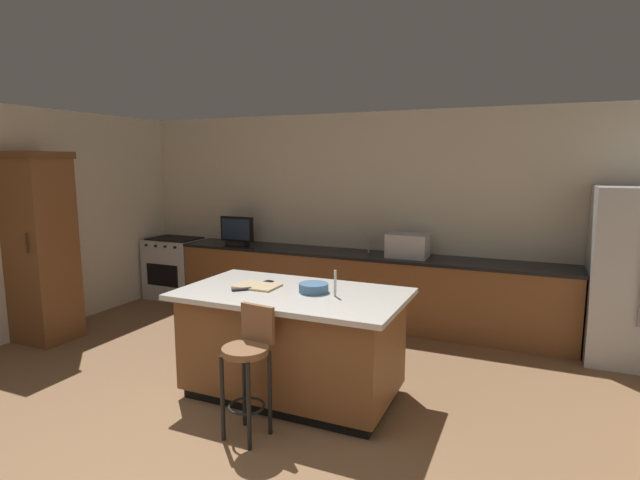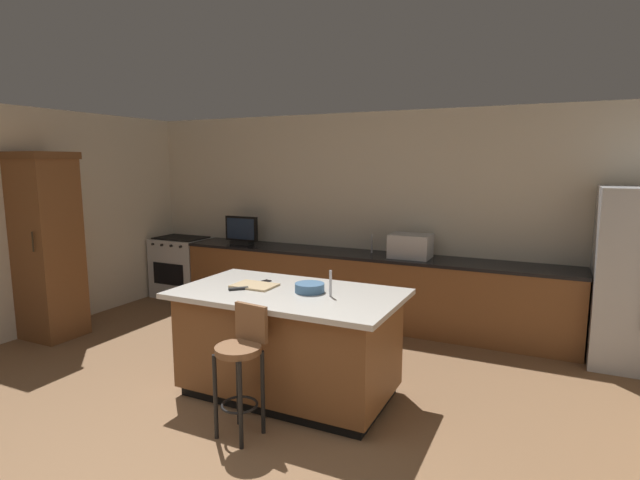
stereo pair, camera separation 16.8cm
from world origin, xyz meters
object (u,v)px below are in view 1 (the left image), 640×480
(tv_monitor, at_px, (237,232))
(tv_remote, at_px, (242,289))
(kitchen_island, at_px, (292,342))
(range_oven, at_px, (176,268))
(cabinet_tower, at_px, (40,244))
(fruit_bowl, at_px, (314,288))
(bar_stool_center, at_px, (249,360))
(microwave, at_px, (408,245))
(cell_phone, at_px, (266,282))
(cutting_board, at_px, (257,286))
(refrigerator, at_px, (639,276))

(tv_monitor, bearing_deg, tv_remote, -56.02)
(kitchen_island, relative_size, tv_monitor, 3.81)
(range_oven, bearing_deg, cabinet_tower, -94.78)
(cabinet_tower, xyz_separation_m, fruit_bowl, (3.42, -0.05, -0.14))
(cabinet_tower, bearing_deg, fruit_bowl, -0.92)
(kitchen_island, bearing_deg, bar_stool_center, -89.66)
(cabinet_tower, distance_m, fruit_bowl, 3.42)
(tv_monitor, relative_size, fruit_bowl, 2.01)
(kitchen_island, height_order, microwave, microwave)
(bar_stool_center, relative_size, fruit_bowl, 3.89)
(cabinet_tower, xyz_separation_m, tv_remote, (2.83, -0.25, -0.17))
(cell_phone, relative_size, cutting_board, 0.40)
(cutting_board, bearing_deg, fruit_bowl, 4.33)
(cabinet_tower, bearing_deg, cutting_board, -1.88)
(kitchen_island, bearing_deg, tv_remote, -160.53)
(microwave, bearing_deg, cutting_board, -110.90)
(refrigerator, bearing_deg, microwave, 177.86)
(tv_monitor, xyz_separation_m, cell_phone, (1.56, -1.92, -0.14))
(kitchen_island, relative_size, fruit_bowl, 7.65)
(cabinet_tower, relative_size, tv_remote, 12.60)
(range_oven, height_order, cell_phone, cell_phone)
(tv_remote, relative_size, cutting_board, 0.45)
(tv_monitor, relative_size, cutting_board, 1.35)
(refrigerator, bearing_deg, bar_stool_center, -135.60)
(cell_phone, height_order, tv_remote, tv_remote)
(refrigerator, xyz_separation_m, bar_stool_center, (-2.85, -2.79, -0.31))
(fruit_bowl, height_order, tv_remote, fruit_bowl)
(kitchen_island, distance_m, cabinet_tower, 3.30)
(cabinet_tower, distance_m, tv_remote, 2.85)
(refrigerator, height_order, tv_monitor, refrigerator)
(microwave, distance_m, tv_remote, 2.47)
(bar_stool_center, bearing_deg, cabinet_tower, 173.03)
(bar_stool_center, height_order, fruit_bowl, fruit_bowl)
(kitchen_island, distance_m, refrigerator, 3.55)
(bar_stool_center, xyz_separation_m, cell_phone, (-0.37, 0.90, 0.35))
(refrigerator, height_order, cell_phone, refrigerator)
(cabinet_tower, height_order, tv_remote, cabinet_tower)
(microwave, relative_size, cutting_board, 1.28)
(refrigerator, xyz_separation_m, cell_phone, (-3.21, -1.89, 0.04))
(microwave, relative_size, bar_stool_center, 0.49)
(refrigerator, distance_m, tv_monitor, 4.78)
(microwave, distance_m, cutting_board, 2.30)
(range_oven, bearing_deg, refrigerator, -0.85)
(cabinet_tower, relative_size, cell_phone, 14.28)
(refrigerator, bearing_deg, kitchen_island, -144.02)
(kitchen_island, bearing_deg, range_oven, 144.90)
(kitchen_island, relative_size, refrigerator, 1.08)
(range_oven, bearing_deg, microwave, 0.02)
(kitchen_island, distance_m, microwave, 2.28)
(tv_monitor, distance_m, cutting_board, 2.63)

